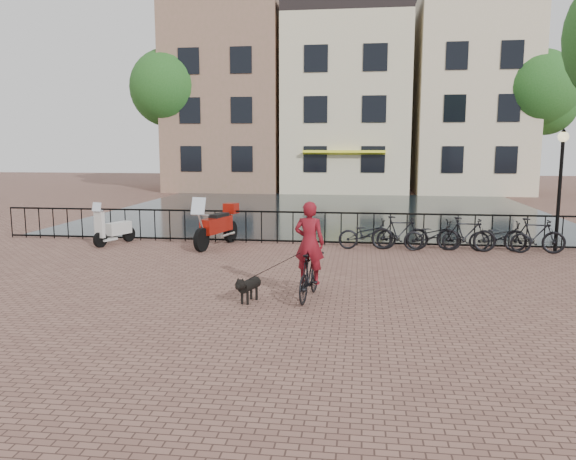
# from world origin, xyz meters

# --- Properties ---
(ground) EXTENTS (100.00, 100.00, 0.00)m
(ground) POSITION_xyz_m (0.00, 0.00, 0.00)
(ground) COLOR brown
(ground) RESTS_ON ground
(canal_water) EXTENTS (20.00, 20.00, 0.00)m
(canal_water) POSITION_xyz_m (0.00, 17.30, 0.00)
(canal_water) COLOR black
(canal_water) RESTS_ON ground
(railing) EXTENTS (20.00, 0.05, 1.02)m
(railing) POSITION_xyz_m (0.00, 8.00, 0.50)
(railing) COLOR black
(railing) RESTS_ON ground
(canal_house_left) EXTENTS (7.50, 9.00, 12.80)m
(canal_house_left) POSITION_xyz_m (-7.50, 30.00, 6.40)
(canal_house_left) COLOR #7F644A
(canal_house_left) RESTS_ON ground
(canal_house_mid) EXTENTS (8.00, 9.50, 11.80)m
(canal_house_mid) POSITION_xyz_m (0.50, 30.00, 5.90)
(canal_house_mid) COLOR beige
(canal_house_mid) RESTS_ON ground
(canal_house_right) EXTENTS (7.00, 9.00, 13.30)m
(canal_house_right) POSITION_xyz_m (8.50, 30.00, 6.65)
(canal_house_right) COLOR beige
(canal_house_right) RESTS_ON ground
(tree_far_left) EXTENTS (5.04, 5.04, 9.27)m
(tree_far_left) POSITION_xyz_m (-11.00, 27.00, 6.73)
(tree_far_left) COLOR black
(tree_far_left) RESTS_ON ground
(tree_far_right) EXTENTS (4.76, 4.76, 8.76)m
(tree_far_right) POSITION_xyz_m (12.00, 27.00, 6.35)
(tree_far_right) COLOR black
(tree_far_right) RESTS_ON ground
(lamp_post) EXTENTS (0.30, 0.30, 3.45)m
(lamp_post) POSITION_xyz_m (7.20, 7.60, 2.38)
(lamp_post) COLOR black
(lamp_post) RESTS_ON ground
(cyclist) EXTENTS (0.78, 1.74, 2.31)m
(cyclist) POSITION_xyz_m (0.60, 1.73, 0.88)
(cyclist) COLOR black
(cyclist) RESTS_ON ground
(dog) EXTENTS (0.50, 0.86, 0.55)m
(dog) POSITION_xyz_m (-0.55, 1.34, 0.28)
(dog) COLOR black
(dog) RESTS_ON ground
(motorcycle) EXTENTS (1.13, 2.34, 1.62)m
(motorcycle) POSITION_xyz_m (-2.74, 7.18, 0.81)
(motorcycle) COLOR #98150B
(motorcycle) RESTS_ON ground
(scooter) EXTENTS (0.95, 1.56, 1.40)m
(scooter) POSITION_xyz_m (-5.99, 7.17, 0.70)
(scooter) COLOR beige
(scooter) RESTS_ON ground
(parked_bike_0) EXTENTS (1.78, 0.84, 0.90)m
(parked_bike_0) POSITION_xyz_m (1.80, 7.40, 0.45)
(parked_bike_0) COLOR black
(parked_bike_0) RESTS_ON ground
(parked_bike_1) EXTENTS (1.67, 0.50, 1.00)m
(parked_bike_1) POSITION_xyz_m (2.75, 7.40, 0.50)
(parked_bike_1) COLOR black
(parked_bike_1) RESTS_ON ground
(parked_bike_2) EXTENTS (1.79, 0.87, 0.90)m
(parked_bike_2) POSITION_xyz_m (3.70, 7.40, 0.45)
(parked_bike_2) COLOR black
(parked_bike_2) RESTS_ON ground
(parked_bike_3) EXTENTS (1.70, 0.65, 1.00)m
(parked_bike_3) POSITION_xyz_m (4.65, 7.40, 0.50)
(parked_bike_3) COLOR black
(parked_bike_3) RESTS_ON ground
(parked_bike_4) EXTENTS (1.77, 0.76, 0.90)m
(parked_bike_4) POSITION_xyz_m (5.60, 7.40, 0.45)
(parked_bike_4) COLOR black
(parked_bike_4) RESTS_ON ground
(parked_bike_5) EXTENTS (1.72, 0.74, 1.00)m
(parked_bike_5) POSITION_xyz_m (6.55, 7.40, 0.50)
(parked_bike_5) COLOR black
(parked_bike_5) RESTS_ON ground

